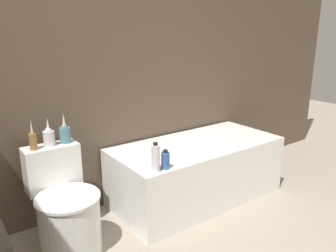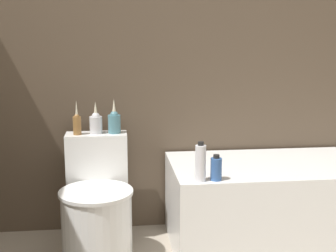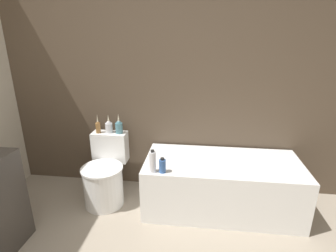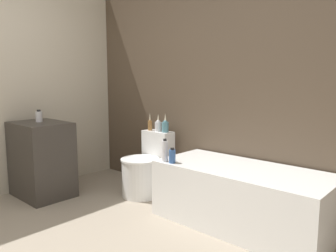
{
  "view_description": "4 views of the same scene",
  "coord_description": "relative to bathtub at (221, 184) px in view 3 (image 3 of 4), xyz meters",
  "views": [
    {
      "loc": [
        -1.1,
        -0.46,
        1.5
      ],
      "look_at": [
        0.29,
        1.44,
        0.83
      ],
      "focal_mm": 35.0,
      "sensor_mm": 36.0,
      "label": 1
    },
    {
      "loc": [
        -0.35,
        -1.08,
        1.33
      ],
      "look_at": [
        -0.04,
        1.56,
        0.81
      ],
      "focal_mm": 50.0,
      "sensor_mm": 36.0,
      "label": 2
    },
    {
      "loc": [
        0.51,
        -0.78,
        1.73
      ],
      "look_at": [
        0.22,
        1.56,
        0.92
      ],
      "focal_mm": 28.0,
      "sensor_mm": 36.0,
      "label": 3
    },
    {
      "loc": [
        2.19,
        -0.9,
        1.31
      ],
      "look_at": [
        0.07,
        1.43,
        0.87
      ],
      "focal_mm": 35.0,
      "sensor_mm": 36.0,
      "label": 4
    }
  ],
  "objects": [
    {
      "name": "wall_back_tiled",
      "position": [
        -0.77,
        0.41,
        1.03
      ],
      "size": [
        6.4,
        0.06,
        2.6
      ],
      "color": "brown",
      "rests_on": "ground_plane"
    },
    {
      "name": "shampoo_bottle_short",
      "position": [
        -0.57,
        -0.3,
        0.33
      ],
      "size": [
        0.06,
        0.06,
        0.15
      ],
      "color": "#335999",
      "rests_on": "bathtub"
    },
    {
      "name": "vase_silver",
      "position": [
        -1.24,
        0.2,
        0.51
      ],
      "size": [
        0.08,
        0.08,
        0.21
      ],
      "color": "silver",
      "rests_on": "toilet"
    },
    {
      "name": "bathtub",
      "position": [
        0.0,
        0.0,
        0.0
      ],
      "size": [
        1.56,
        0.73,
        0.54
      ],
      "color": "white",
      "rests_on": "ground"
    },
    {
      "name": "vase_gold",
      "position": [
        -1.35,
        0.18,
        0.51
      ],
      "size": [
        0.05,
        0.05,
        0.22
      ],
      "color": "olive",
      "rests_on": "toilet"
    },
    {
      "name": "toilet",
      "position": [
        -1.24,
        -0.03,
        0.02
      ],
      "size": [
        0.44,
        0.6,
        0.71
      ],
      "color": "white",
      "rests_on": "ground"
    },
    {
      "name": "vase_bronze",
      "position": [
        -1.12,
        0.2,
        0.52
      ],
      "size": [
        0.08,
        0.08,
        0.22
      ],
      "color": "teal",
      "rests_on": "toilet"
    },
    {
      "name": "shampoo_bottle_tall",
      "position": [
        -0.66,
        -0.3,
        0.37
      ],
      "size": [
        0.06,
        0.06,
        0.22
      ],
      "color": "silver",
      "rests_on": "bathtub"
    }
  ]
}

